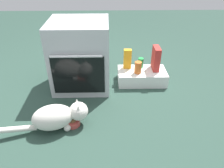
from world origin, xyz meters
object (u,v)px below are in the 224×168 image
(sauce_jar, at_px, (138,68))
(juice_carton, at_px, (127,59))
(pantry_cabinet, at_px, (142,76))
(cat, at_px, (58,116))
(cereal_box, at_px, (156,58))
(food_bowl, at_px, (73,122))
(soda_can, at_px, (141,63))
(oven, at_px, (81,55))

(sauce_jar, distance_m, juice_carton, 0.18)
(pantry_cabinet, height_order, sauce_jar, sauce_jar)
(cat, relative_size, juice_carton, 3.15)
(sauce_jar, bearing_deg, cereal_box, 22.50)
(food_bowl, bearing_deg, juice_carton, 55.12)
(juice_carton, bearing_deg, pantry_cabinet, -23.71)
(soda_can, bearing_deg, cat, -134.68)
(pantry_cabinet, distance_m, cereal_box, 0.27)
(soda_can, distance_m, juice_carton, 0.18)
(food_bowl, relative_size, juice_carton, 0.58)
(food_bowl, height_order, sauce_jar, sauce_jar)
(oven, relative_size, food_bowl, 5.51)
(sauce_jar, xyz_separation_m, cereal_box, (0.22, 0.09, 0.07))
(cereal_box, xyz_separation_m, juice_carton, (-0.33, 0.04, -0.02))
(cat, bearing_deg, juice_carton, 36.17)
(cereal_box, bearing_deg, food_bowl, -139.14)
(food_bowl, relative_size, cat, 0.18)
(cereal_box, height_order, juice_carton, cereal_box)
(cat, bearing_deg, soda_can, 30.49)
(food_bowl, xyz_separation_m, juice_carton, (0.57, 0.82, 0.24))
(juice_carton, bearing_deg, sauce_jar, -48.42)
(cereal_box, distance_m, juice_carton, 0.34)
(oven, height_order, pantry_cabinet, oven)
(food_bowl, relative_size, sauce_jar, 0.99)
(sauce_jar, bearing_deg, pantry_cabinet, 38.63)
(pantry_cabinet, relative_size, sauce_jar, 4.10)
(cat, bearing_deg, oven, 63.83)
(sauce_jar, xyz_separation_m, soda_can, (0.05, 0.14, -0.01))
(pantry_cabinet, relative_size, juice_carton, 2.39)
(cereal_box, bearing_deg, juice_carton, 173.73)
(oven, bearing_deg, soda_can, 10.11)
(pantry_cabinet, xyz_separation_m, soda_can, (-0.01, 0.09, 0.14))
(pantry_cabinet, xyz_separation_m, food_bowl, (-0.75, -0.74, -0.05))
(pantry_cabinet, height_order, juice_carton, juice_carton)
(soda_can, bearing_deg, sauce_jar, -110.21)
(sauce_jar, bearing_deg, oven, 178.66)
(sauce_jar, distance_m, cereal_box, 0.25)
(oven, bearing_deg, cat, -101.34)
(food_bowl, bearing_deg, sauce_jar, 45.28)
(cereal_box, relative_size, juice_carton, 1.17)
(soda_can, bearing_deg, cereal_box, -16.58)
(pantry_cabinet, bearing_deg, cat, -138.23)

